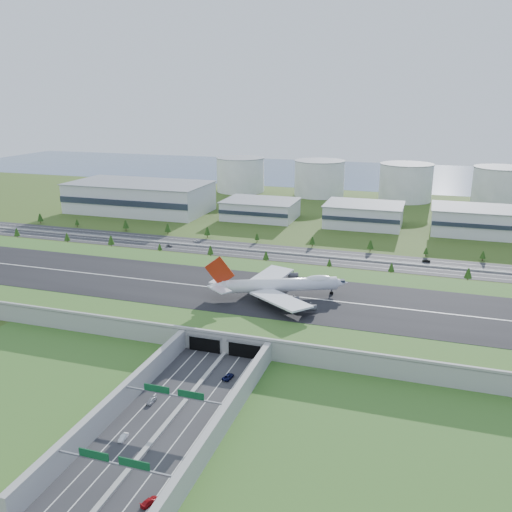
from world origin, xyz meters
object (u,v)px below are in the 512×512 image
(car_0, at_px, (151,400))
(car_5, at_px, (426,261))
(boeing_747, at_px, (279,285))
(car_3, at_px, (150,501))
(car_2, at_px, (228,377))
(car_4, at_px, (169,246))
(car_1, at_px, (123,437))
(car_7, at_px, (197,241))
(fuel_tank_a, at_px, (240,175))

(car_0, bearing_deg, car_5, 65.46)
(boeing_747, height_order, car_3, boeing_747)
(boeing_747, bearing_deg, car_2, -114.31)
(car_0, height_order, car_5, car_0)
(car_4, bearing_deg, car_2, -138.06)
(car_1, xyz_separation_m, car_3, (20.55, -21.50, 0.05))
(car_0, height_order, car_3, car_0)
(car_4, bearing_deg, boeing_747, -122.33)
(car_0, bearing_deg, car_4, 113.89)
(car_0, distance_m, car_7, 207.40)
(car_2, height_order, car_5, car_5)
(fuel_tank_a, xyz_separation_m, car_5, (194.30, -206.51, -16.57))
(car_3, relative_size, car_7, 1.14)
(boeing_747, xyz_separation_m, car_4, (-101.65, 88.70, -13.07))
(boeing_747, bearing_deg, car_3, -112.59)
(boeing_747, bearing_deg, car_1, -123.01)
(car_0, distance_m, car_2, 29.76)
(car_0, relative_size, car_7, 1.07)
(car_3, bearing_deg, boeing_747, -67.15)
(car_3, distance_m, car_5, 244.75)
(car_3, bearing_deg, car_5, -83.20)
(car_2, bearing_deg, car_5, -102.97)
(car_1, relative_size, car_4, 0.98)
(fuel_tank_a, height_order, car_1, fuel_tank_a)
(car_0, distance_m, car_3, 47.70)
(car_3, bearing_deg, car_0, -40.54)
(car_1, relative_size, car_7, 0.94)
(fuel_tank_a, distance_m, boeing_747, 337.52)
(car_2, distance_m, car_5, 183.69)
(car_0, height_order, car_7, car_0)
(car_2, relative_size, car_3, 1.10)
(boeing_747, distance_m, car_7, 139.47)
(fuel_tank_a, bearing_deg, car_7, -79.10)
(car_0, xyz_separation_m, car_3, (22.26, -42.19, -0.08))
(boeing_747, height_order, car_2, boeing_747)
(car_0, xyz_separation_m, car_5, (84.97, 194.39, -0.03))
(car_7, bearing_deg, fuel_tank_a, -178.99)
(fuel_tank_a, bearing_deg, car_1, -75.24)
(car_0, distance_m, car_5, 212.15)
(boeing_747, distance_m, car_4, 135.54)
(car_1, bearing_deg, boeing_747, 78.69)
(car_5, xyz_separation_m, car_7, (-154.72, 0.93, -0.14))
(car_1, height_order, car_3, car_3)
(boeing_747, bearing_deg, fuel_tank_a, 88.64)
(car_4, distance_m, car_7, 21.60)
(boeing_747, height_order, car_0, boeing_747)
(car_4, bearing_deg, fuel_tank_a, 15.71)
(car_0, distance_m, car_1, 20.76)
(boeing_747, distance_m, car_3, 131.81)
(boeing_747, relative_size, car_0, 12.96)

